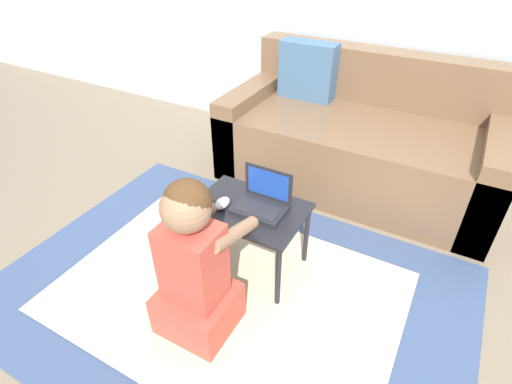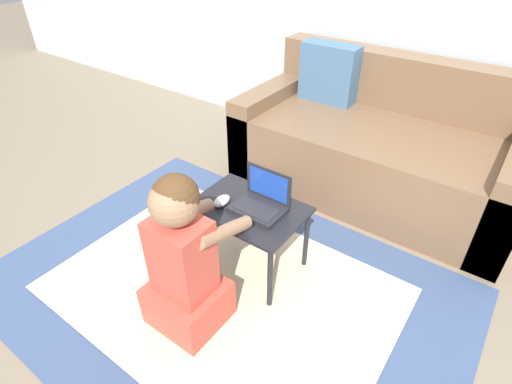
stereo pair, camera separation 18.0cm
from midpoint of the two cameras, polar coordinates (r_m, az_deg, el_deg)
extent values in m
plane|color=#7F705B|center=(1.98, 0.24, -12.13)|extent=(16.00, 16.00, 0.00)
cube|color=#3D517A|center=(1.92, -1.99, -13.78)|extent=(2.11, 1.50, 0.01)
cube|color=beige|center=(1.92, -1.99, -13.68)|extent=(1.52, 1.08, 0.00)
cube|color=brown|center=(2.58, 18.41, 4.56)|extent=(1.63, 0.83, 0.43)
cube|color=brown|center=(2.72, 22.36, 14.25)|extent=(1.63, 0.18, 0.33)
cube|color=brown|center=(2.82, 4.44, 10.01)|extent=(0.16, 0.83, 0.53)
cube|color=brown|center=(2.50, 34.37, -0.12)|extent=(0.16, 0.83, 0.53)
cube|color=#426689|center=(2.70, 12.35, 16.22)|extent=(0.36, 0.14, 0.36)
cube|color=black|center=(1.81, 1.76, -2.54)|extent=(0.50, 0.36, 0.02)
cylinder|color=black|center=(1.94, -6.53, -6.56)|extent=(0.02, 0.02, 0.34)
cylinder|color=black|center=(1.74, 5.03, -12.40)|extent=(0.02, 0.02, 0.34)
cylinder|color=black|center=(2.12, -1.05, -2.10)|extent=(0.02, 0.02, 0.34)
cylinder|color=black|center=(1.94, 9.85, -6.81)|extent=(0.02, 0.02, 0.34)
cube|color=#232328|center=(1.78, 3.19, -2.58)|extent=(0.23, 0.17, 0.02)
cube|color=#28282D|center=(1.76, 2.94, -2.52)|extent=(0.19, 0.10, 0.00)
cube|color=#232328|center=(1.78, 4.71, 1.00)|extent=(0.23, 0.01, 0.16)
cube|color=#1E47B7|center=(1.78, 4.64, 0.94)|extent=(0.20, 0.00, 0.13)
ellipsoid|color=silver|center=(1.81, -2.07, -1.37)|extent=(0.06, 0.09, 0.04)
cube|color=#CC4C3D|center=(1.76, -6.66, -15.55)|extent=(0.29, 0.27, 0.20)
cube|color=#CC4C3D|center=(1.56, -7.32, -9.30)|extent=(0.22, 0.18, 0.34)
sphere|color=#9E7556|center=(1.39, -8.10, -1.66)|extent=(0.18, 0.18, 0.18)
sphere|color=brown|center=(1.39, -7.86, -0.91)|extent=(0.17, 0.17, 0.17)
cylinder|color=#9E7556|center=(1.64, -6.94, -3.01)|extent=(0.06, 0.30, 0.14)
cylinder|color=#9E7556|center=(1.53, -1.15, -5.81)|extent=(0.06, 0.30, 0.14)
camera|label=1|loc=(0.09, -87.14, 2.01)|focal=28.00mm
camera|label=2|loc=(0.09, 92.86, -2.01)|focal=28.00mm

